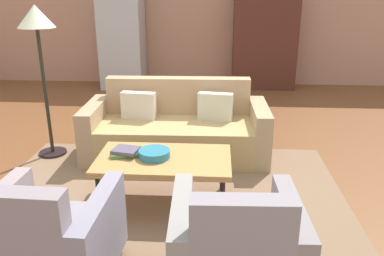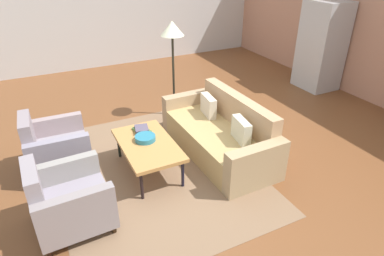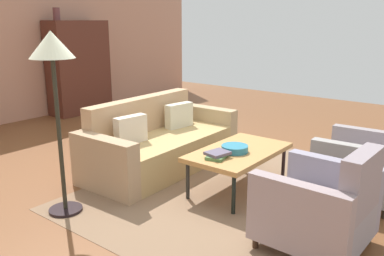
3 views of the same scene
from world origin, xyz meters
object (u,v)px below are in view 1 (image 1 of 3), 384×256
cabinet (264,41)px  floor_lamp (37,31)px  armchair_left (46,246)px  armchair_right (236,254)px  book_stack (126,152)px  fruit_bowl (154,154)px  coffee_table (164,161)px  couch (177,130)px  refrigerator (122,40)px

cabinet → floor_lamp: size_ratio=1.05×
armchair_left → armchair_right: bearing=1.7°
armchair_right → book_stack: bearing=126.2°
armchair_right → floor_lamp: (-2.09, 2.21, 1.10)m
fruit_bowl → floor_lamp: (-1.41, 1.04, 0.95)m
book_stack → cabinet: bearing=69.3°
coffee_table → fruit_bowl: fruit_bowl is taller
fruit_bowl → cabinet: bearing=72.5°
couch → armchair_left: bearing=74.3°
armchair_left → refrigerator: (-0.78, 5.61, 0.58)m
couch → armchair_right: 2.43m
cabinet → fruit_bowl: bearing=-107.5°
armchair_left → refrigerator: 5.70m
fruit_bowl → cabinet: (1.44, 4.55, 0.41)m
armchair_right → fruit_bowl: bearing=118.3°
refrigerator → floor_lamp: bearing=-91.8°
fruit_bowl → armchair_right: bearing=-59.6°
armchair_left → couch: bearing=77.4°
book_stack → floor_lamp: 1.80m
coffee_table → floor_lamp: floor_lamp is taller
armchair_left → cabinet: 6.07m
coffee_table → book_stack: (-0.35, 0.04, 0.07)m
cabinet → armchair_right: bearing=-97.5°
fruit_bowl → cabinet: cabinet is taller
armchair_left → fruit_bowl: (0.52, 1.17, 0.15)m
fruit_bowl → book_stack: fruit_bowl is taller
couch → floor_lamp: bearing=4.2°
armchair_left → armchair_right: same height
coffee_table → floor_lamp: 2.09m
armchair_right → floor_lamp: size_ratio=0.51×
couch → armchair_left: 2.43m
cabinet → coffee_table: bearing=-106.6°
book_stack → coffee_table: bearing=-6.0°
armchair_right → floor_lamp: bearing=131.3°
coffee_table → book_stack: bearing=174.0°
floor_lamp → couch: bearing=5.6°
coffee_table → armchair_left: size_ratio=1.36×
coffee_table → fruit_bowl: 0.11m
couch → floor_lamp: size_ratio=1.23×
floor_lamp → coffee_table: bearing=-34.9°
couch → cabinet: (1.36, 3.37, 0.61)m
coffee_table → couch: bearing=90.1°
cabinet → floor_lamp: (-2.84, -3.51, 0.54)m
book_stack → refrigerator: 4.55m
armchair_right → coffee_table: bearing=115.2°
fruit_bowl → book_stack: 0.27m
couch → coffee_table: couch is taller
fruit_bowl → coffee_table: bearing=0.0°
coffee_table → armchair_left: armchair_left is taller
couch → book_stack: size_ratio=7.08×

